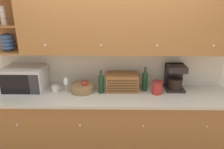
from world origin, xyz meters
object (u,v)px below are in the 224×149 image
mug (55,88)px  second_wine_bottle (145,80)px  microwave (25,79)px  wine_bottle (101,83)px  wine_glass (66,82)px  storage_canister (157,87)px  coffee_maker (175,77)px  fruit_basket (82,88)px  bread_box (122,82)px

mug → second_wine_bottle: 1.24m
microwave → wine_bottle: bearing=-3.3°
wine_glass → storage_canister: 1.23m
wine_bottle → coffee_maker: size_ratio=0.90×
wine_bottle → coffee_maker: 1.03m
mug → wine_glass: (0.17, -0.04, 0.11)m
microwave → fruit_basket: microwave is taller
wine_glass → coffee_maker: size_ratio=0.62×
bread_box → coffee_maker: 0.74m
wine_glass → wine_bottle: (0.47, 0.00, -0.01)m
storage_canister → second_wine_bottle: bearing=146.6°
mug → coffee_maker: (1.66, 0.11, 0.13)m
microwave → wine_bottle: 1.05m
bread_box → coffee_maker: size_ratio=1.22×
coffee_maker → fruit_basket: bearing=-174.8°
wine_bottle → storage_canister: bearing=-1.1°
microwave → wine_glass: size_ratio=2.48×
mug → coffee_maker: coffee_maker is taller
fruit_basket → storage_canister: 1.02m
microwave → second_wine_bottle: size_ratio=1.61×
second_wine_bottle → bread_box: bearing=177.3°
fruit_basket → storage_canister: (1.01, -0.04, 0.03)m
microwave → second_wine_bottle: 1.65m
mug → bread_box: size_ratio=0.24×
wine_glass → wine_bottle: 0.47m
microwave → bread_box: microwave is taller
second_wine_bottle → wine_bottle: bearing=-171.6°
mug → wine_glass: wine_glass is taller
second_wine_bottle → wine_glass: bearing=-175.2°
microwave → second_wine_bottle: bearing=0.9°
wine_bottle → wine_glass: bearing=-179.8°
second_wine_bottle → microwave: bearing=-179.1°
fruit_basket → wine_bottle: wine_bottle is taller
coffee_maker → wine_glass: bearing=-174.4°
mug → coffee_maker: bearing=3.6°
wine_bottle → coffee_maker: bearing=8.1°
microwave → mug: microwave is taller
wine_glass → bread_box: (0.76, 0.10, -0.03)m
bread_box → mug: bearing=-176.1°
microwave → coffee_maker: coffee_maker is taller
second_wine_bottle → coffee_maker: coffee_maker is taller
coffee_maker → bread_box: bearing=-176.7°
fruit_basket → second_wine_bottle: bearing=4.0°
wine_glass → mug: bearing=166.0°
wine_glass → coffee_maker: coffee_maker is taller
storage_canister → wine_bottle: bearing=178.9°
storage_canister → microwave: bearing=177.6°
bread_box → microwave: bearing=-178.2°
wine_glass → storage_canister: (1.23, -0.01, -0.06)m
wine_bottle → storage_canister: 0.76m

